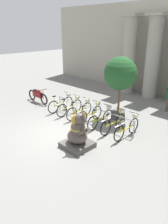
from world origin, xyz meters
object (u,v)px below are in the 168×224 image
object	(u,v)px
bicycle_4	(101,118)
motorcycle	(38,95)
bicycle_1	(70,107)
elephant_statue	(78,134)
bicycle_5	(114,123)
potted_tree	(120,75)
bicycle_2	(80,110)
bicycle_3	(90,114)
bicycle_6	(127,128)
bicycle_0	(61,104)

from	to	relation	value
bicycle_4	motorcycle	distance (m)	5.08
bicycle_1	bicycle_4	size ratio (longest dim) A/B	1.00
bicycle_1	elephant_statue	bearing A→B (deg)	-36.47
bicycle_4	bicycle_5	size ratio (longest dim) A/B	1.00
bicycle_5	elephant_statue	bearing A→B (deg)	-92.72
bicycle_5	potted_tree	bearing A→B (deg)	119.64
bicycle_2	bicycle_3	xyz separation A→B (m)	(0.73, -0.01, 0.00)
elephant_statue	bicycle_3	bearing A→B (deg)	122.91
bicycle_1	potted_tree	distance (m)	3.13
bicycle_3	bicycle_2	bearing A→B (deg)	179.01
bicycle_4	bicycle_6	xyz separation A→B (m)	(1.46, 0.00, 0.00)
bicycle_5	potted_tree	xyz separation A→B (m)	(-0.77, 1.35, 1.81)
bicycle_4	bicycle_0	bearing A→B (deg)	179.77
elephant_statue	motorcycle	size ratio (longest dim) A/B	0.87
bicycle_6	bicycle_0	bearing A→B (deg)	179.88
motorcycle	potted_tree	distance (m)	5.54
bicycle_6	potted_tree	xyz separation A→B (m)	(-1.50, 1.38, 1.81)
bicycle_2	bicycle_5	world-z (taller)	same
bicycle_3	potted_tree	world-z (taller)	potted_tree
bicycle_0	motorcycle	size ratio (longest dim) A/B	0.89
bicycle_2	bicycle_4	bearing A→B (deg)	-1.61
motorcycle	bicycle_1	bearing A→B (deg)	1.70
bicycle_5	motorcycle	distance (m)	5.81
bicycle_2	bicycle_4	size ratio (longest dim) A/B	1.00
bicycle_5	bicycle_6	distance (m)	0.73
bicycle_4	bicycle_5	bearing A→B (deg)	2.09
bicycle_6	elephant_statue	xyz separation A→B (m)	(-0.83, -2.08, 0.16)
bicycle_0	bicycle_3	xyz separation A→B (m)	(2.19, 0.02, 0.00)
bicycle_1	bicycle_4	bearing A→B (deg)	-0.30
bicycle_1	bicycle_2	size ratio (longest dim) A/B	1.00
bicycle_3	motorcycle	distance (m)	4.35
bicycle_6	motorcycle	size ratio (longest dim) A/B	0.89
bicycle_4	potted_tree	size ratio (longest dim) A/B	0.57
bicycle_1	bicycle_3	size ratio (longest dim) A/B	1.00
bicycle_1	bicycle_6	distance (m)	3.65
bicycle_4	potted_tree	world-z (taller)	potted_tree
motorcycle	potted_tree	xyz separation A→B (m)	(5.05, 1.45, 1.77)
motorcycle	bicycle_3	bearing A→B (deg)	1.35
bicycle_0	bicycle_5	world-z (taller)	same
bicycle_1	bicycle_2	xyz separation A→B (m)	(0.73, 0.03, 0.00)
bicycle_3	bicycle_5	size ratio (longest dim) A/B	1.00
bicycle_4	motorcycle	world-z (taller)	bicycle_4
bicycle_4	bicycle_5	distance (m)	0.73
motorcycle	bicycle_6	bearing A→B (deg)	0.67
bicycle_1	bicycle_5	distance (m)	2.92
bicycle_1	bicycle_3	bearing A→B (deg)	0.66
motorcycle	elephant_statue	bearing A→B (deg)	-19.29
bicycle_4	motorcycle	size ratio (longest dim) A/B	0.89
bicycle_0	motorcycle	distance (m)	2.16
bicycle_6	motorcycle	xyz separation A→B (m)	(-6.54, -0.08, 0.04)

